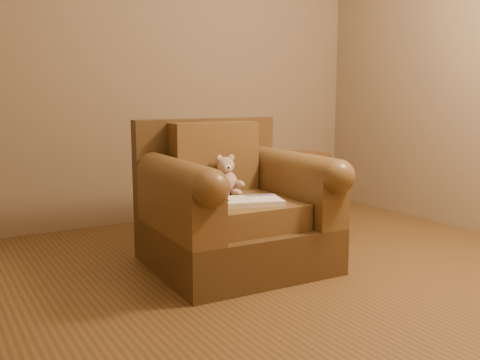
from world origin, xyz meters
TOP-DOWN VIEW (x-y plane):
  - floor at (0.00, 0.00)m, footprint 4.00×4.00m
  - armchair at (0.05, 0.66)m, footprint 0.99×0.95m
  - teddy_bear at (0.06, 0.74)m, footprint 0.18×0.21m
  - guidebook at (0.02, 0.44)m, footprint 0.43×0.33m
  - side_table at (0.74, 0.91)m, footprint 0.44×0.44m

SIDE VIEW (x-z plane):
  - floor at x=0.00m, z-range 0.00..0.00m
  - side_table at x=0.74m, z-range 0.02..0.63m
  - armchair at x=0.05m, z-range -0.10..0.76m
  - guidebook at x=0.02m, z-range 0.41..0.44m
  - teddy_bear at x=0.06m, z-range 0.38..0.63m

